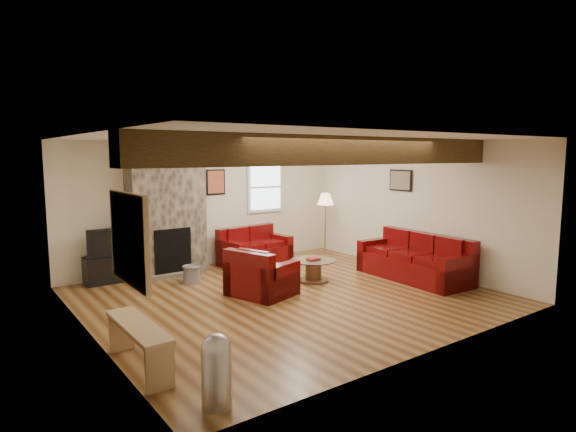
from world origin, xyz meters
name	(u,v)px	position (x,y,z in m)	size (l,w,h in m)	color
room	(288,219)	(0.00, 0.00, 1.25)	(8.00, 8.00, 8.00)	#5B3518
oak_beam	(342,150)	(0.00, -1.25, 2.31)	(6.00, 0.36, 0.38)	black
chimney_breast	(167,210)	(-1.00, 2.49, 1.22)	(1.40, 0.67, 2.50)	#352F29
back_window	(265,187)	(1.35, 2.71, 1.55)	(0.90, 0.08, 1.10)	silver
hatch_window	(130,239)	(-2.96, -1.50, 1.45)	(0.08, 1.00, 0.90)	tan
ceiling_dome	(299,144)	(0.90, 0.90, 2.44)	(0.40, 0.40, 0.18)	silver
artwork_back	(216,182)	(0.15, 2.71, 1.70)	(0.42, 0.06, 0.52)	black
artwork_right	(400,180)	(2.96, 0.30, 1.75)	(0.06, 0.55, 0.42)	black
sofa_three	(414,257)	(2.48, -0.48, 0.41)	(2.11, 0.88, 0.82)	#460508
loveseat	(255,246)	(0.78, 2.23, 0.38)	(1.42, 0.82, 0.76)	#460508
armchair_red	(262,272)	(-0.30, 0.29, 0.38)	(0.94, 0.83, 0.76)	#460508
coffee_table	(313,270)	(0.90, 0.46, 0.20)	(0.81, 0.81, 0.42)	#412314
tv_cabinet	(113,269)	(-2.02, 2.53, 0.24)	(0.95, 0.38, 0.48)	black
television	(111,241)	(-2.02, 2.53, 0.73)	(0.88, 0.11, 0.50)	black
floor_lamp	(325,203)	(2.44, 1.96, 1.21)	(0.36, 0.36, 1.41)	tan
pine_bench	(139,347)	(-2.83, -1.22, 0.24)	(0.30, 1.29, 0.49)	tan
pedal_bin	(217,371)	(-2.53, -2.41, 0.34)	(0.27, 0.27, 0.68)	#B2B2B7
coal_bucket	(192,274)	(-0.92, 1.64, 0.16)	(0.34, 0.34, 0.32)	gray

